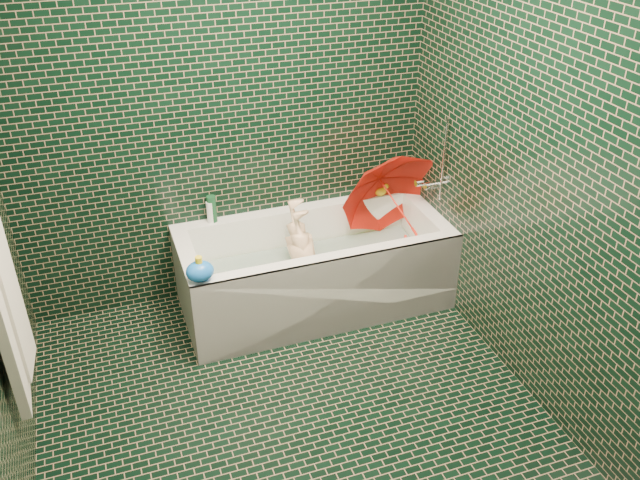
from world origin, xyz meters
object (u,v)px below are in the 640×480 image
object	(u,v)px
child	(307,266)
rubber_duck	(381,190)
bathtub	(315,277)
umbrella	(398,206)
bath_toy	(200,271)

from	to	relation	value
child	rubber_duck	world-z (taller)	rubber_duck
child	bathtub	bearing A→B (deg)	104.80
bathtub	child	bearing A→B (deg)	-177.03
bathtub	rubber_duck	distance (m)	0.77
bathtub	umbrella	bearing A→B (deg)	4.40
bathtub	rubber_duck	size ratio (longest dim) A/B	14.86
bath_toy	bathtub	bearing A→B (deg)	4.01
bathtub	child	distance (m)	0.11
bathtub	bath_toy	xyz separation A→B (m)	(-0.78, -0.30, 0.41)
child	umbrella	bearing A→B (deg)	106.10
umbrella	bath_toy	bearing A→B (deg)	-162.84
bathtub	umbrella	size ratio (longest dim) A/B	2.57
child	umbrella	world-z (taller)	umbrella
rubber_duck	bath_toy	world-z (taller)	bath_toy
bathtub	rubber_duck	world-z (taller)	rubber_duck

